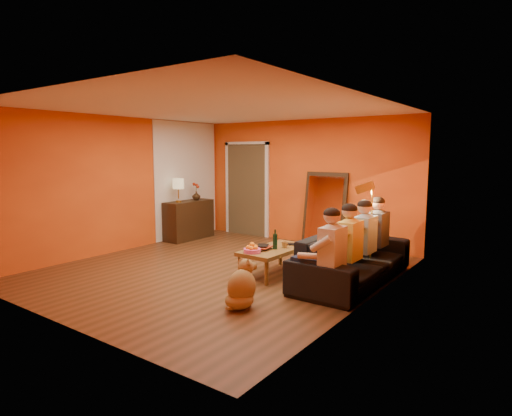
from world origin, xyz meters
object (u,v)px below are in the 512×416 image
Objects in this scene: mirror_frame at (325,209)px; person_far_right at (378,235)px; coffee_table at (274,261)px; vase at (196,196)px; dog at (242,283)px; wine_bottle at (275,239)px; floor_lamp at (371,230)px; sideboard at (189,220)px; sofa at (353,258)px; laptop at (295,245)px; person_mid_right at (365,241)px; person_mid_left at (350,248)px; tumbler at (285,245)px; table_lamp at (178,190)px; person_far_left at (332,255)px.

mirror_frame reaches higher than person_far_right.
vase reaches higher than coffee_table.
wine_bottle reaches higher than dog.
floor_lamp is (1.27, 0.80, 0.51)m from coffee_table.
sideboard is at bearing 159.69° from coffee_table.
sideboard is 4.33m from sofa.
person_mid_right is at bearing -18.86° from laptop.
person_mid_left is at bearing -90.00° from person_far_right.
laptop is at bearing 75.38° from tumbler.
tumbler is 0.24m from laptop.
sideboard is 3.32m from coffee_table.
table_lamp is at bearing -90.00° from vase.
floor_lamp reaches higher than laptop.
floor_lamp reaches higher than dog.
tumbler is at bearing 87.98° from dog.
person_mid_left is (0.81, 1.39, 0.30)m from dog.
sideboard reaches higher than coffee_table.
table_lamp is 4.37m from dog.
wine_bottle is at bearing -26.15° from vase.
dog is at bearing -128.62° from floor_lamp.
person_mid_right reaches higher than sofa.
sideboard reaches higher than wine_bottle.
person_mid_right is (0.03, -0.32, -0.11)m from floor_lamp.
floor_lamp is at bearing 56.05° from dog.
wine_bottle is 1.62× the size of vase.
sofa is 2.01× the size of person_mid_left.
person_far_left reaches higher than dog.
sideboard reaches higher than sofa.
person_far_left is 1.10m from person_mid_right.
person_far_left is (0.13, -1.00, 0.25)m from sofa.
table_lamp is 0.42× the size of person_mid_right.
coffee_table is 0.31m from tumbler.
floor_lamp is (4.34, -0.14, -0.39)m from table_lamp.
table_lamp reaches higher than tumbler.
floor_lamp is 0.34m from person_mid_right.
coffee_table is 1.55m from dog.
person_far_left is 4.86m from vase.
dog is (0.49, -1.47, 0.10)m from coffee_table.
wine_bottle is at bearing -157.23° from person_mid_right.
wine_bottle reaches higher than sofa.
floor_lamp reaches higher than vase.
sideboard is 0.97× the size of coffee_table.
mirror_frame is 2.04m from laptop.
table_lamp is 0.21× the size of sofa.
dog is at bearing -37.23° from sideboard.
mirror_frame is at bearing 21.16° from sideboard.
table_lamp is 4.74× the size of tumbler.
mirror_frame is at bearing 36.76° from sofa.
person_mid_right is 1.24m from tumbler.
coffee_table is 1.00× the size of person_mid_left.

